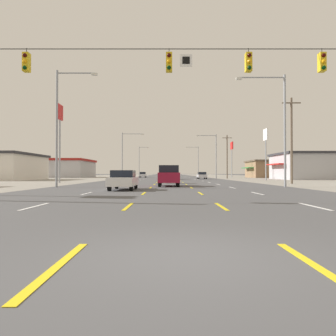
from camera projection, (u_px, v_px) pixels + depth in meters
The scene contains 24 objects.
ground_plane at pixel (168, 179), 70.73m from camera, with size 572.00×572.00×0.00m, color #4C4C4F.
lot_apron_left at pixel (59, 178), 70.65m from camera, with size 28.00×440.00×0.01m, color gray.
lot_apron_right at pixel (277, 178), 70.81m from camera, with size 28.00×440.00×0.01m, color gray.
lane_markings at pixel (168, 177), 109.22m from camera, with size 10.64×227.60×0.01m.
signal_span_wire at pixel (177, 96), 15.30m from camera, with size 27.74×0.53×8.75m.
sedan_inner_left_nearest at pixel (122, 180), 23.43m from camera, with size 1.80×4.50×1.46m.
suv_center_turn_near at pixel (168, 175), 29.89m from camera, with size 1.98×4.90×1.98m.
suv_center_turn_mid at pixel (168, 174), 61.28m from camera, with size 1.98×4.90×1.98m.
sedan_far_right_midfar at pixel (201, 175), 65.18m from camera, with size 1.80×4.50×1.46m.
hatchback_far_left_far at pixel (142, 175), 86.83m from camera, with size 1.72×3.90×1.54m.
storefront_left_row_2 at pixel (69, 168), 89.06m from camera, with size 11.20×17.95×5.12m.
storefront_right_row_1 at pixel (300, 166), 62.08m from camera, with size 10.59×12.26×5.23m.
storefront_right_row_2 at pixel (272, 169), 84.23m from camera, with size 14.34×11.58×4.64m.
pole_sign_left_row_1 at pixel (59, 125), 39.80m from camera, with size 0.24×1.79×9.99m.
pole_sign_right_row_1 at pixel (265, 141), 54.99m from camera, with size 0.24×2.13×9.03m.
pole_sign_right_row_2 at pixel (231, 150), 83.15m from camera, with size 0.24×2.69×9.48m.
streetlight_left_row_0 at pixel (59, 120), 27.77m from camera, with size 3.69×0.26×10.43m.
streetlight_right_row_0 at pixel (279, 122), 27.83m from camera, with size 4.43×0.26×10.04m.
streetlight_left_row_1 at pixel (124, 152), 67.49m from camera, with size 4.76×0.26×9.97m.
streetlight_right_row_1 at pixel (213, 153), 67.55m from camera, with size 4.38×0.26×9.60m.
streetlight_left_row_2 at pixel (139, 160), 107.20m from camera, with size 3.43×0.26×10.34m.
streetlight_right_row_2 at pixel (196, 159), 107.27m from camera, with size 4.36×0.26×10.36m.
utility_pole_right_row_0 at pixel (290, 139), 36.75m from camera, with size 2.20×0.26×10.11m.
utility_pole_right_row_1 at pixel (226, 156), 69.63m from camera, with size 2.20×0.26×9.68m.
Camera 1 is at (-0.25, -4.76, 1.27)m, focal length 33.46 mm.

